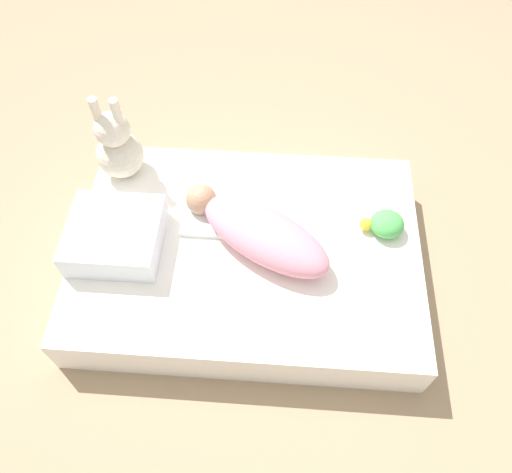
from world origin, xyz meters
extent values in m
plane|color=#9E8466|center=(0.00, 0.00, 0.00)|extent=(12.00, 12.00, 0.00)
cube|color=white|center=(0.00, 0.00, 0.09)|extent=(1.22, 0.87, 0.18)
cube|color=white|center=(0.14, -0.09, 0.19)|extent=(0.20, 0.16, 0.02)
ellipsoid|color=pink|center=(-0.06, 0.01, 0.24)|extent=(0.53, 0.43, 0.13)
sphere|color=tan|center=(0.18, -0.14, 0.24)|extent=(0.11, 0.11, 0.11)
cube|color=white|center=(0.45, 0.04, 0.23)|extent=(0.31, 0.29, 0.11)
sphere|color=beige|center=(0.50, -0.30, 0.26)|extent=(0.18, 0.18, 0.18)
sphere|color=beige|center=(0.50, -0.30, 0.39)|extent=(0.13, 0.13, 0.13)
cylinder|color=beige|center=(0.47, -0.30, 0.48)|extent=(0.03, 0.03, 0.10)
cylinder|color=beige|center=(0.54, -0.30, 0.48)|extent=(0.03, 0.03, 0.10)
ellipsoid|color=#51B756|center=(-0.49, -0.09, 0.22)|extent=(0.12, 0.12, 0.08)
sphere|color=yellow|center=(-0.41, -0.09, 0.21)|extent=(0.05, 0.05, 0.05)
camera|label=1|loc=(-0.10, 0.96, 1.65)|focal=35.00mm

